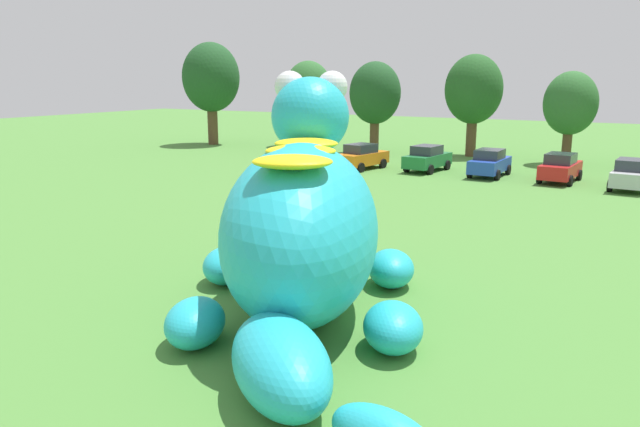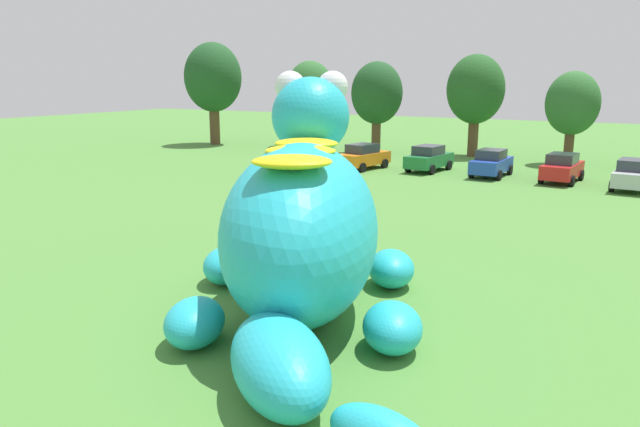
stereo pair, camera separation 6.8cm
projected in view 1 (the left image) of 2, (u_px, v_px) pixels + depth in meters
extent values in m
plane|color=#4C8438|center=(278.00, 314.00, 15.99)|extent=(160.00, 160.00, 0.00)
ellipsoid|color=#23B2C6|center=(301.00, 230.00, 15.65)|extent=(7.05, 8.87, 4.46)
ellipsoid|color=#23B2C6|center=(310.00, 116.00, 18.34)|extent=(3.25, 3.36, 2.36)
sphere|color=white|center=(290.00, 86.00, 18.53)|extent=(0.94, 0.94, 0.94)
sphere|color=white|center=(332.00, 86.00, 18.46)|extent=(0.94, 0.94, 0.94)
ellipsoid|color=yellow|center=(306.00, 143.00, 16.94)|extent=(2.23, 2.07, 0.30)
ellipsoid|color=yellow|center=(300.00, 151.00, 15.20)|extent=(2.23, 2.07, 0.30)
ellipsoid|color=yellow|center=(292.00, 162.00, 13.27)|extent=(2.23, 2.07, 0.30)
ellipsoid|color=#23B2C6|center=(226.00, 265.00, 18.29)|extent=(2.06, 2.31, 1.09)
ellipsoid|color=#23B2C6|center=(391.00, 268.00, 18.01)|extent=(2.06, 2.31, 1.09)
ellipsoid|color=#23B2C6|center=(195.00, 322.00, 14.03)|extent=(2.06, 2.31, 1.09)
ellipsoid|color=#23B2C6|center=(393.00, 327.00, 13.77)|extent=(2.06, 2.31, 1.09)
ellipsoid|color=#23B2C6|center=(280.00, 363.00, 11.53)|extent=(3.81, 3.76, 1.56)
cube|color=orange|center=(362.00, 158.00, 41.15)|extent=(2.47, 4.35, 0.80)
cube|color=#2D333D|center=(361.00, 148.00, 40.88)|extent=(1.85, 2.22, 0.60)
cylinder|color=black|center=(363.00, 161.00, 42.72)|extent=(0.36, 0.67, 0.64)
cylinder|color=black|center=(383.00, 164.00, 41.64)|extent=(0.36, 0.67, 0.64)
cylinder|color=black|center=(340.00, 165.00, 40.83)|extent=(0.36, 0.67, 0.64)
cylinder|color=black|center=(361.00, 168.00, 39.75)|extent=(0.36, 0.67, 0.64)
cube|color=#1E7238|center=(427.00, 160.00, 40.26)|extent=(2.18, 4.27, 0.80)
cube|color=#2D333D|center=(427.00, 150.00, 39.99)|extent=(1.72, 2.13, 0.60)
cylinder|color=black|center=(424.00, 163.00, 41.84)|extent=(0.31, 0.66, 0.64)
cylinder|color=black|center=(447.00, 165.00, 40.86)|extent=(0.31, 0.66, 0.64)
cylinder|color=black|center=(407.00, 167.00, 39.84)|extent=(0.31, 0.66, 0.64)
cylinder|color=black|center=(430.00, 170.00, 38.86)|extent=(0.31, 0.66, 0.64)
cube|color=#2347B7|center=(490.00, 165.00, 38.09)|extent=(1.82, 4.15, 0.80)
cube|color=#2D333D|center=(490.00, 154.00, 37.81)|extent=(1.55, 2.01, 0.60)
cylinder|color=black|center=(482.00, 168.00, 39.67)|extent=(0.26, 0.65, 0.64)
cylinder|color=black|center=(508.00, 170.00, 38.81)|extent=(0.26, 0.65, 0.64)
cylinder|color=black|center=(470.00, 173.00, 37.54)|extent=(0.26, 0.65, 0.64)
cylinder|color=black|center=(497.00, 175.00, 36.69)|extent=(0.26, 0.65, 0.64)
cube|color=red|center=(560.00, 170.00, 36.06)|extent=(2.00, 4.22, 0.80)
cube|color=#2D333D|center=(561.00, 158.00, 35.79)|extent=(1.64, 2.08, 0.60)
cylinder|color=black|center=(550.00, 173.00, 37.64)|extent=(0.29, 0.66, 0.64)
cylinder|color=black|center=(579.00, 175.00, 36.72)|extent=(0.29, 0.66, 0.64)
cylinder|color=black|center=(540.00, 178.00, 35.58)|extent=(0.29, 0.66, 0.64)
cylinder|color=black|center=(570.00, 181.00, 34.66)|extent=(0.29, 0.66, 0.64)
cube|color=#B7BABF|center=(631.00, 177.00, 33.52)|extent=(2.00, 4.21, 0.80)
cube|color=#2D333D|center=(632.00, 165.00, 33.24)|extent=(1.64, 2.07, 0.60)
cylinder|color=black|center=(617.00, 179.00, 35.10)|extent=(0.29, 0.66, 0.64)
cylinder|color=black|center=(610.00, 186.00, 33.03)|extent=(0.29, 0.66, 0.64)
cylinder|color=brown|center=(213.00, 127.00, 56.30)|extent=(0.93, 0.93, 3.26)
ellipsoid|color=#1E4C23|center=(211.00, 77.00, 55.31)|extent=(5.21, 5.21, 6.25)
cylinder|color=brown|center=(308.00, 131.00, 55.09)|extent=(0.76, 0.76, 2.67)
ellipsoid|color=#2D662D|center=(308.00, 90.00, 54.29)|extent=(4.26, 4.26, 5.12)
cylinder|color=brown|center=(374.00, 137.00, 49.74)|extent=(0.74, 0.74, 2.60)
ellipsoid|color=#1E4C23|center=(375.00, 93.00, 48.96)|extent=(4.16, 4.16, 4.99)
cylinder|color=brown|center=(471.00, 139.00, 47.76)|extent=(0.79, 0.79, 2.77)
ellipsoid|color=#235623|center=(474.00, 89.00, 46.93)|extent=(4.43, 4.43, 5.32)
cylinder|color=brown|center=(566.00, 148.00, 43.25)|extent=(0.66, 0.66, 2.31)
ellipsoid|color=#2D662D|center=(571.00, 103.00, 42.55)|extent=(3.69, 3.69, 4.43)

